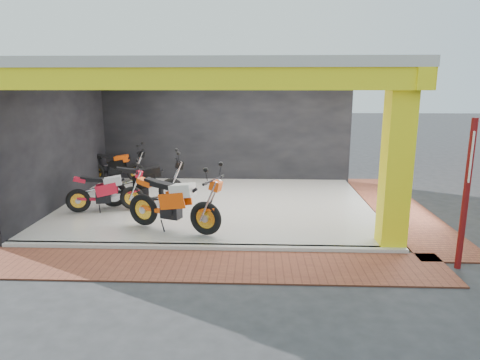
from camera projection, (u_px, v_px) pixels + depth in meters
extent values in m
plane|color=#2D2D30|center=(208.00, 232.00, 9.46)|extent=(80.00, 80.00, 0.00)
cube|color=white|center=(217.00, 205.00, 11.40)|extent=(8.00, 6.00, 0.10)
cube|color=beige|center=(215.00, 68.00, 10.62)|extent=(8.40, 6.40, 0.20)
cube|color=black|center=(225.00, 129.00, 14.05)|extent=(8.20, 0.20, 3.50)
cube|color=black|center=(60.00, 141.00, 11.19)|extent=(0.20, 6.20, 3.50)
cube|color=#FFEF15|center=(397.00, 162.00, 8.20)|extent=(0.50, 0.50, 3.50)
cube|color=#FFEF15|center=(199.00, 79.00, 7.76)|extent=(8.40, 0.30, 0.40)
cube|color=#FFEF15|center=(377.00, 80.00, 10.53)|extent=(0.30, 6.40, 0.40)
cube|color=white|center=(202.00, 247.00, 8.46)|extent=(8.00, 0.20, 0.10)
cube|color=brown|center=(197.00, 265.00, 7.71)|extent=(9.00, 1.40, 0.03)
cube|color=brown|center=(399.00, 208.00, 11.22)|extent=(1.40, 7.00, 0.03)
cylinder|color=maroon|center=(466.00, 196.00, 7.34)|extent=(0.11, 0.11, 2.67)
cube|color=white|center=(471.00, 156.00, 7.19)|extent=(0.15, 0.36, 0.85)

